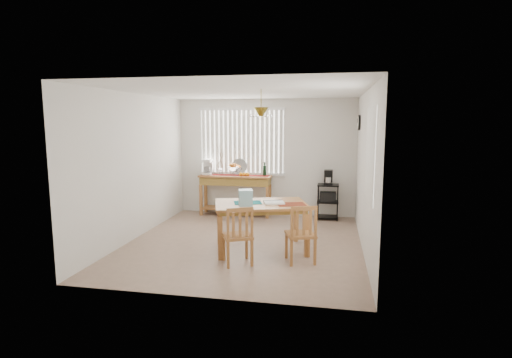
% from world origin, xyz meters
% --- Properties ---
extents(ground, '(4.00, 4.50, 0.01)m').
position_xyz_m(ground, '(0.00, 0.00, -0.01)').
color(ground, gray).
extents(room_shell, '(4.20, 4.70, 2.70)m').
position_xyz_m(room_shell, '(0.00, 0.02, 1.69)').
color(room_shell, white).
rests_on(room_shell, ground).
extents(sideboard, '(1.61, 0.45, 0.91)m').
position_xyz_m(sideboard, '(-0.64, 2.00, 0.68)').
color(sideboard, '#A96E39').
rests_on(sideboard, ground).
extents(sideboard_items, '(1.53, 0.38, 0.70)m').
position_xyz_m(sideboard_items, '(-0.90, 2.02, 1.05)').
color(sideboard_items, maroon).
rests_on(sideboard_items, sideboard).
extents(wire_cart, '(0.45, 0.36, 0.76)m').
position_xyz_m(wire_cart, '(1.40, 2.00, 0.46)').
color(wire_cart, black).
rests_on(wire_cart, ground).
extents(cart_items, '(0.18, 0.22, 0.31)m').
position_xyz_m(cart_items, '(1.40, 2.01, 0.91)').
color(cart_items, black).
rests_on(cart_items, wire_cart).
extents(dining_table, '(1.68, 1.33, 0.79)m').
position_xyz_m(dining_table, '(0.35, -0.34, 0.70)').
color(dining_table, '#A96E39').
rests_on(dining_table, ground).
extents(table_items, '(1.23, 0.56, 0.25)m').
position_xyz_m(table_items, '(0.25, -0.50, 0.88)').
color(table_items, '#157279').
rests_on(table_items, dining_table).
extents(chair_left, '(0.55, 0.55, 0.89)m').
position_xyz_m(chair_left, '(0.14, -1.07, 0.44)').
color(chair_left, '#A96E39').
rests_on(chair_left, ground).
extents(chair_right, '(0.52, 0.52, 0.89)m').
position_xyz_m(chair_right, '(1.05, -0.82, 0.44)').
color(chair_right, '#A96E39').
rests_on(chair_right, ground).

